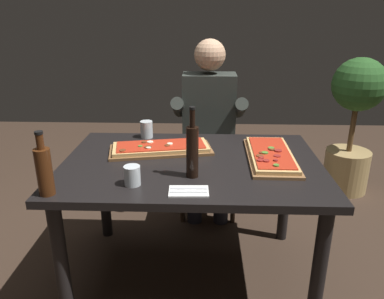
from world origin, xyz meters
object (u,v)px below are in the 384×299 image
at_px(dining_table, 192,177).
at_px(tumbler_near_camera, 132,176).
at_px(oil_bottle_amber, 44,170).
at_px(pizza_rectangular_front, 161,148).
at_px(tumbler_far_side, 147,130).
at_px(potted_plant_corner, 354,120).
at_px(seated_diner, 209,123).
at_px(wine_bottle_dark, 192,150).
at_px(diner_chair, 208,150).
at_px(pizza_rectangular_left, 271,155).

xyz_separation_m(dining_table, tumbler_near_camera, (-0.27, -0.30, 0.14)).
height_order(dining_table, oil_bottle_amber, oil_bottle_amber).
distance_m(pizza_rectangular_front, tumbler_far_side, 0.28).
relative_size(pizza_rectangular_front, potted_plant_corner, 0.53).
distance_m(pizza_rectangular_front, oil_bottle_amber, 0.72).
height_order(oil_bottle_amber, seated_diner, seated_diner).
relative_size(dining_table, oil_bottle_amber, 4.75).
distance_m(wine_bottle_dark, diner_chair, 1.12).
height_order(pizza_rectangular_left, wine_bottle_dark, wine_bottle_dark).
bearing_deg(oil_bottle_amber, wine_bottle_dark, 18.37).
bearing_deg(oil_bottle_amber, dining_table, 32.86).
relative_size(pizza_rectangular_front, pizza_rectangular_left, 1.09).
relative_size(wine_bottle_dark, oil_bottle_amber, 1.20).
bearing_deg(tumbler_far_side, seated_diner, 39.96).
height_order(pizza_rectangular_front, oil_bottle_amber, oil_bottle_amber).
relative_size(tumbler_far_side, diner_chair, 0.12).
relative_size(dining_table, tumbler_far_side, 13.02).
bearing_deg(pizza_rectangular_front, tumbler_far_side, 115.59).
xyz_separation_m(pizza_rectangular_front, seated_diner, (0.28, 0.59, -0.02)).
xyz_separation_m(pizza_rectangular_left, tumbler_near_camera, (-0.70, -0.35, 0.03)).
height_order(wine_bottle_dark, oil_bottle_amber, wine_bottle_dark).
xyz_separation_m(wine_bottle_dark, oil_bottle_amber, (-0.64, -0.21, -0.02)).
relative_size(tumbler_near_camera, seated_diner, 0.07).
height_order(pizza_rectangular_front, potted_plant_corner, potted_plant_corner).
distance_m(oil_bottle_amber, potted_plant_corner, 2.53).
height_order(diner_chair, potted_plant_corner, potted_plant_corner).
xyz_separation_m(dining_table, diner_chair, (0.10, 0.86, -0.16)).
bearing_deg(dining_table, pizza_rectangular_left, 7.17).
distance_m(wine_bottle_dark, tumbler_near_camera, 0.31).
height_order(pizza_rectangular_front, seated_diner, seated_diner).
distance_m(oil_bottle_amber, diner_chair, 1.50).
relative_size(dining_table, tumbler_near_camera, 14.88).
xyz_separation_m(pizza_rectangular_left, diner_chair, (-0.34, 0.80, -0.27)).
bearing_deg(wine_bottle_dark, pizza_rectangular_left, 30.36).
bearing_deg(tumbler_far_side, pizza_rectangular_front, -64.41).
bearing_deg(dining_table, diner_chair, 83.46).
height_order(tumbler_near_camera, seated_diner, seated_diner).
height_order(tumbler_far_side, seated_diner, seated_diner).
height_order(wine_bottle_dark, potted_plant_corner, potted_plant_corner).
relative_size(dining_table, seated_diner, 1.05).
bearing_deg(seated_diner, diner_chair, 90.00).
bearing_deg(pizza_rectangular_front, dining_table, -38.42).
xyz_separation_m(dining_table, potted_plant_corner, (1.32, 1.19, 0.00)).
distance_m(wine_bottle_dark, potted_plant_corner, 1.92).
relative_size(wine_bottle_dark, tumbler_far_side, 3.28).
relative_size(pizza_rectangular_left, wine_bottle_dark, 1.62).
distance_m(dining_table, pizza_rectangular_left, 0.45).
relative_size(dining_table, pizza_rectangular_front, 2.25).
bearing_deg(tumbler_near_camera, diner_chair, 72.44).
bearing_deg(seated_diner, dining_table, -97.59).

